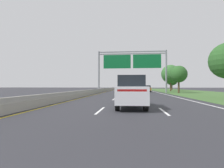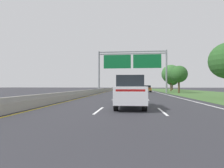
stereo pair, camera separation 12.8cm
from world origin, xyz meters
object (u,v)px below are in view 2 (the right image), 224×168
object	(u,v)px
car_gold_right_lane_sedan	(147,89)
car_white_centre_lane_suv	(129,91)
roadside_tree_far	(171,74)
car_darkgreen_centre_lane_sedan	(131,89)
roadside_tree_mid	(179,74)
pickup_truck_navy	(131,87)
overhead_sign_gantry	(132,63)
roadside_tree_distant	(172,79)

from	to	relation	value
car_gold_right_lane_sedan	car_white_centre_lane_suv	distance (m)	31.13
car_gold_right_lane_sedan	roadside_tree_far	distance (m)	10.09
car_darkgreen_centre_lane_sedan	roadside_tree_far	size ratio (longest dim) A/B	0.62
roadside_tree_mid	roadside_tree_far	distance (m)	12.31
pickup_truck_navy	roadside_tree_mid	distance (m)	13.49
car_gold_right_lane_sedan	roadside_tree_mid	distance (m)	8.88
overhead_sign_gantry	car_white_centre_lane_suv	bearing A→B (deg)	-90.71
roadside_tree_distant	car_white_centre_lane_suv	bearing A→B (deg)	-105.82
car_gold_right_lane_sedan	overhead_sign_gantry	bearing A→B (deg)	140.04
roadside_tree_far	pickup_truck_navy	bearing A→B (deg)	-163.88
car_gold_right_lane_sedan	roadside_tree_distant	world-z (taller)	roadside_tree_distant
car_gold_right_lane_sedan	car_white_centre_lane_suv	world-z (taller)	car_white_centre_lane_suv
roadside_tree_mid	car_gold_right_lane_sedan	bearing A→B (deg)	134.15
car_gold_right_lane_sedan	car_darkgreen_centre_lane_sedan	size ratio (longest dim) A/B	1.01
roadside_tree_far	car_gold_right_lane_sedan	bearing A→B (deg)	-138.07
overhead_sign_gantry	roadside_tree_distant	bearing A→B (deg)	59.20
overhead_sign_gantry	roadside_tree_distant	distance (m)	27.16
overhead_sign_gantry	pickup_truck_navy	world-z (taller)	overhead_sign_gantry
overhead_sign_gantry	car_white_centre_lane_suv	xyz separation A→B (m)	(-0.33, -26.78, -5.38)
overhead_sign_gantry	roadside_tree_far	size ratio (longest dim) A/B	2.10
car_gold_right_lane_sedan	roadside_tree_mid	world-z (taller)	roadside_tree_mid
pickup_truck_navy	car_white_centre_lane_suv	xyz separation A→B (m)	(-0.21, -34.04, 0.02)
pickup_truck_navy	car_darkgreen_centre_lane_sedan	size ratio (longest dim) A/B	1.22
pickup_truck_navy	car_gold_right_lane_sedan	xyz separation A→B (m)	(3.71, -3.16, -0.26)
car_white_centre_lane_suv	roadside_tree_far	distance (m)	38.84
car_darkgreen_centre_lane_sedan	roadside_tree_distant	world-z (taller)	roadside_tree_distant
pickup_truck_navy	roadside_tree_mid	bearing A→B (deg)	-133.88
pickup_truck_navy	roadside_tree_distant	xyz separation A→B (m)	(13.96, 15.94, 2.64)
roadside_tree_far	roadside_tree_distant	world-z (taller)	roadside_tree_far
roadside_tree_far	roadside_tree_distant	xyz separation A→B (m)	(3.30, 12.87, -0.94)
car_gold_right_lane_sedan	roadside_tree_mid	bearing A→B (deg)	-134.65
roadside_tree_mid	car_darkgreen_centre_lane_sedan	bearing A→B (deg)	-171.12
car_gold_right_lane_sedan	roadside_tree_far	size ratio (longest dim) A/B	0.62
overhead_sign_gantry	car_darkgreen_centre_lane_sedan	distance (m)	6.60
roadside_tree_far	car_white_centre_lane_suv	bearing A→B (deg)	-106.31
roadside_tree_far	roadside_tree_distant	bearing A→B (deg)	75.60
car_white_centre_lane_suv	pickup_truck_navy	bearing A→B (deg)	-1.97
car_darkgreen_centre_lane_sedan	roadside_tree_mid	size ratio (longest dim) A/B	0.80
car_white_centre_lane_suv	roadside_tree_distant	world-z (taller)	roadside_tree_distant
overhead_sign_gantry	car_white_centre_lane_suv	world-z (taller)	overhead_sign_gantry
car_gold_right_lane_sedan	car_darkgreen_centre_lane_sedan	world-z (taller)	same
overhead_sign_gantry	car_gold_right_lane_sedan	world-z (taller)	overhead_sign_gantry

